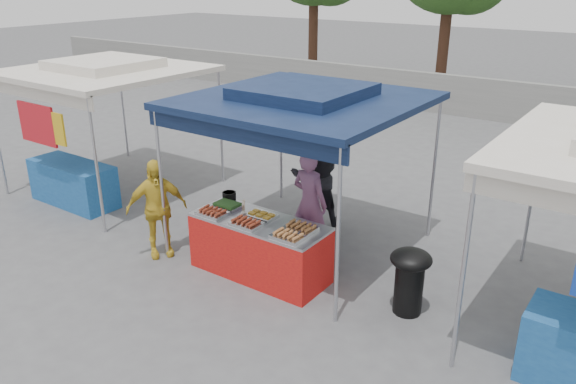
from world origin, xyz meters
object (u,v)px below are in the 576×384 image
Objects in this scene: cooking_pot at (229,196)px; customer_person at (157,208)px; vendor_table at (260,247)px; wok_burner at (410,276)px; vendor_woman at (310,203)px; helper_man at (316,175)px.

cooking_pot is 0.13× the size of customer_person.
cooking_pot reaches higher than vendor_table.
cooking_pot is (-0.84, 0.34, 0.49)m from vendor_table.
customer_person is (-3.78, -0.73, 0.25)m from wok_burner.
customer_person is (-1.85, -1.38, -0.07)m from vendor_woman.
vendor_table is at bearing -41.22° from customer_person.
vendor_table is at bearing -159.45° from wok_burner.
wok_burner is at bearing 168.07° from vendor_woman.
wok_burner is 0.50× the size of helper_man.
wok_burner is 0.58× the size of customer_person.
wok_burner is 2.06m from vendor_woman.
cooking_pot is 0.23× the size of wok_burner.
customer_person is at bearing 43.22° from vendor_woman.
vendor_woman is 2.31m from customer_person.
wok_burner is (2.99, -0.02, -0.39)m from cooking_pot.
helper_man is at bearing 158.52° from wok_burner.
wok_burner is at bearing 106.42° from helper_man.
wok_burner is 3.86m from customer_person.
customer_person is (-1.64, -0.41, 0.35)m from vendor_table.
vendor_woman is at bearing -18.74° from customer_person.
helper_man reaches higher than customer_person.
vendor_table is at bearing 84.01° from vendor_woman.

